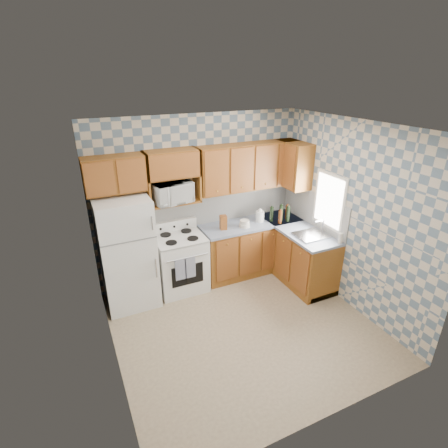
% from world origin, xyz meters
% --- Properties ---
extents(floor, '(3.40, 3.40, 0.00)m').
position_xyz_m(floor, '(0.00, 0.00, 0.00)').
color(floor, '#7C6750').
rests_on(floor, ground).
extents(back_wall, '(3.40, 0.02, 2.70)m').
position_xyz_m(back_wall, '(0.00, 1.60, 1.35)').
color(back_wall, slate).
rests_on(back_wall, ground).
extents(right_wall, '(0.02, 3.20, 2.70)m').
position_xyz_m(right_wall, '(1.70, 0.00, 1.35)').
color(right_wall, slate).
rests_on(right_wall, ground).
extents(backsplash_back, '(2.60, 0.02, 0.56)m').
position_xyz_m(backsplash_back, '(0.40, 1.59, 1.20)').
color(backsplash_back, silver).
rests_on(backsplash_back, back_wall).
extents(backsplash_right, '(0.02, 1.60, 0.56)m').
position_xyz_m(backsplash_right, '(1.69, 0.80, 1.20)').
color(backsplash_right, silver).
rests_on(backsplash_right, right_wall).
extents(refrigerator, '(0.75, 0.70, 1.68)m').
position_xyz_m(refrigerator, '(-1.27, 1.25, 0.84)').
color(refrigerator, white).
rests_on(refrigerator, floor).
extents(stove_body, '(0.76, 0.65, 0.90)m').
position_xyz_m(stove_body, '(-0.47, 1.28, 0.45)').
color(stove_body, white).
rests_on(stove_body, floor).
extents(cooktop, '(0.76, 0.65, 0.02)m').
position_xyz_m(cooktop, '(-0.47, 1.28, 0.91)').
color(cooktop, silver).
rests_on(cooktop, stove_body).
extents(backguard, '(0.76, 0.08, 0.17)m').
position_xyz_m(backguard, '(-0.47, 1.55, 1.00)').
color(backguard, white).
rests_on(backguard, cooktop).
extents(dish_towel_left, '(0.17, 0.02, 0.35)m').
position_xyz_m(dish_towel_left, '(-0.58, 0.93, 0.56)').
color(dish_towel_left, navy).
rests_on(dish_towel_left, stove_body).
extents(dish_towel_right, '(0.17, 0.02, 0.35)m').
position_xyz_m(dish_towel_right, '(-0.43, 0.93, 0.56)').
color(dish_towel_right, navy).
rests_on(dish_towel_right, stove_body).
extents(base_cabinets_back, '(1.75, 0.60, 0.88)m').
position_xyz_m(base_cabinets_back, '(0.82, 1.30, 0.44)').
color(base_cabinets_back, brown).
rests_on(base_cabinets_back, floor).
extents(base_cabinets_right, '(0.60, 1.60, 0.88)m').
position_xyz_m(base_cabinets_right, '(1.40, 0.80, 0.44)').
color(base_cabinets_right, brown).
rests_on(base_cabinets_right, floor).
extents(countertop_back, '(1.77, 0.63, 0.04)m').
position_xyz_m(countertop_back, '(0.82, 1.30, 0.90)').
color(countertop_back, slate).
rests_on(countertop_back, base_cabinets_back).
extents(countertop_right, '(0.63, 1.60, 0.04)m').
position_xyz_m(countertop_right, '(1.40, 0.80, 0.90)').
color(countertop_right, slate).
rests_on(countertop_right, base_cabinets_right).
extents(upper_cabinets_back, '(1.75, 0.33, 0.74)m').
position_xyz_m(upper_cabinets_back, '(0.82, 1.44, 1.85)').
color(upper_cabinets_back, brown).
rests_on(upper_cabinets_back, back_wall).
extents(upper_cabinets_fridge, '(0.82, 0.33, 0.50)m').
position_xyz_m(upper_cabinets_fridge, '(-1.29, 1.44, 1.97)').
color(upper_cabinets_fridge, brown).
rests_on(upper_cabinets_fridge, back_wall).
extents(upper_cabinets_right, '(0.33, 0.70, 0.74)m').
position_xyz_m(upper_cabinets_right, '(1.53, 1.25, 1.85)').
color(upper_cabinets_right, brown).
rests_on(upper_cabinets_right, right_wall).
extents(microwave_shelf, '(0.80, 0.33, 0.03)m').
position_xyz_m(microwave_shelf, '(-0.47, 1.44, 1.44)').
color(microwave_shelf, brown).
rests_on(microwave_shelf, back_wall).
extents(microwave, '(0.63, 0.48, 0.31)m').
position_xyz_m(microwave, '(-0.50, 1.40, 1.61)').
color(microwave, white).
rests_on(microwave, microwave_shelf).
extents(sink, '(0.48, 0.40, 0.03)m').
position_xyz_m(sink, '(1.40, 0.45, 0.93)').
color(sink, '#B7B7BC').
rests_on(sink, countertop_right).
extents(window, '(0.02, 0.66, 0.86)m').
position_xyz_m(window, '(1.69, 0.45, 1.45)').
color(window, silver).
rests_on(window, right_wall).
extents(bottle_0, '(0.06, 0.06, 0.28)m').
position_xyz_m(bottle_0, '(1.30, 1.14, 1.06)').
color(bottle_0, black).
rests_on(bottle_0, countertop_back).
extents(bottle_1, '(0.06, 0.06, 0.26)m').
position_xyz_m(bottle_1, '(1.40, 1.08, 1.05)').
color(bottle_1, black).
rests_on(bottle_1, countertop_back).
extents(bottle_2, '(0.06, 0.06, 0.25)m').
position_xyz_m(bottle_2, '(1.45, 1.18, 1.04)').
color(bottle_2, '#53260D').
rests_on(bottle_2, countertop_back).
extents(bottle_3, '(0.06, 0.06, 0.23)m').
position_xyz_m(bottle_3, '(1.23, 1.06, 1.03)').
color(bottle_3, '#53260D').
rests_on(bottle_3, countertop_back).
extents(bottle_4, '(0.06, 0.06, 0.26)m').
position_xyz_m(bottle_4, '(1.15, 1.20, 1.05)').
color(bottle_4, black).
rests_on(bottle_4, countertop_back).
extents(knife_block, '(0.12, 0.12, 0.23)m').
position_xyz_m(knife_block, '(0.27, 1.25, 1.04)').
color(knife_block, brown).
rests_on(knife_block, countertop_back).
extents(electric_kettle, '(0.14, 0.14, 0.18)m').
position_xyz_m(electric_kettle, '(0.96, 1.27, 1.01)').
color(electric_kettle, white).
rests_on(electric_kettle, countertop_back).
extents(food_containers, '(0.17, 0.17, 0.12)m').
position_xyz_m(food_containers, '(0.62, 1.18, 0.98)').
color(food_containers, beige).
rests_on(food_containers, countertop_back).
extents(soap_bottle, '(0.06, 0.06, 0.17)m').
position_xyz_m(soap_bottle, '(1.62, 0.05, 1.01)').
color(soap_bottle, beige).
rests_on(soap_bottle, countertop_right).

